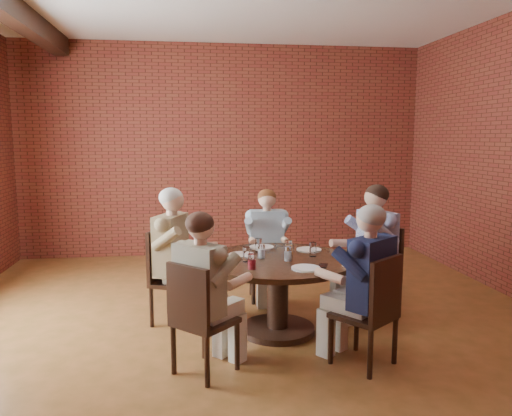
{
  "coord_description": "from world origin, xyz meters",
  "views": [
    {
      "loc": [
        -0.6,
        -4.66,
        1.92
      ],
      "look_at": [
        0.18,
        1.0,
        1.11
      ],
      "focal_mm": 35.0,
      "sensor_mm": 36.0,
      "label": 1
    }
  ],
  "objects": [
    {
      "name": "glass_d",
      "position": [
        0.1,
        0.03,
        0.82
      ],
      "size": [
        0.07,
        0.07,
        0.14
      ],
      "primitive_type": "cylinder",
      "color": "white",
      "rests_on": "dining_table"
    },
    {
      "name": "diner_c",
      "position": [
        -0.72,
        0.42,
        0.7
      ],
      "size": [
        0.87,
        0.8,
        1.41
      ],
      "primitive_type": null,
      "rotation": [
        0.0,
        0.0,
        1.17
      ],
      "color": "brown",
      "rests_on": "floor"
    },
    {
      "name": "glass_c",
      "position": [
        0.11,
        0.3,
        0.82
      ],
      "size": [
        0.07,
        0.07,
        0.14
      ],
      "primitive_type": "cylinder",
      "color": "white",
      "rests_on": "dining_table"
    },
    {
      "name": "chair_a",
      "position": [
        1.41,
        0.32,
        0.53
      ],
      "size": [
        0.58,
        0.58,
        0.99
      ],
      "rotation": [
        0.0,
        0.0,
        -1.3
      ],
      "color": "black",
      "rests_on": "floor"
    },
    {
      "name": "chair_b",
      "position": [
        0.32,
        1.11,
        0.5
      ],
      "size": [
        0.44,
        0.44,
        0.93
      ],
      "rotation": [
        0.0,
        0.0,
        -0.06
      ],
      "color": "black",
      "rests_on": "floor"
    },
    {
      "name": "glass_b",
      "position": [
        0.4,
        0.18,
        0.82
      ],
      "size": [
        0.07,
        0.07,
        0.14
      ],
      "primitive_type": "cylinder",
      "color": "white",
      "rests_on": "dining_table"
    },
    {
      "name": "floor",
      "position": [
        0.0,
        0.0,
        0.0
      ],
      "size": [
        7.0,
        7.0,
        0.0
      ],
      "primitive_type": "plane",
      "color": "#9F5F31",
      "rests_on": "ground"
    },
    {
      "name": "diner_e",
      "position": [
        0.85,
        -0.78,
        0.69
      ],
      "size": [
        0.85,
        0.87,
        1.37
      ],
      "primitive_type": null,
      "rotation": [
        0.0,
        0.0,
        3.79
      ],
      "color": "#161C3E",
      "rests_on": "floor"
    },
    {
      "name": "chair_d",
      "position": [
        -0.54,
        -0.81,
        0.51
      ],
      "size": [
        0.6,
        0.6,
        0.94
      ],
      "rotation": [
        0.0,
        0.0,
        2.36
      ],
      "color": "black",
      "rests_on": "floor"
    },
    {
      "name": "glass_f",
      "position": [
        -0.05,
        -0.37,
        0.82
      ],
      "size": [
        0.07,
        0.07,
        0.14
      ],
      "primitive_type": "cylinder",
      "color": "white",
      "rests_on": "dining_table"
    },
    {
      "name": "chair_e",
      "position": [
        0.91,
        -0.86,
        0.52
      ],
      "size": [
        0.62,
        0.62,
        0.96
      ],
      "rotation": [
        0.0,
        0.0,
        3.79
      ],
      "color": "black",
      "rests_on": "floor"
    },
    {
      "name": "smartphone",
      "position": [
        0.61,
        -0.35,
        0.75
      ],
      "size": [
        0.13,
        0.17,
        0.01
      ],
      "primitive_type": "cube",
      "rotation": [
        0.0,
        0.0,
        -0.39
      ],
      "color": "black",
      "rests_on": "dining_table"
    },
    {
      "name": "plate_b",
      "position": [
        0.17,
        0.49,
        0.76
      ],
      "size": [
        0.26,
        0.26,
        0.01
      ],
      "primitive_type": "cylinder",
      "color": "white",
      "rests_on": "dining_table"
    },
    {
      "name": "plate_a",
      "position": [
        0.64,
        0.3,
        0.76
      ],
      "size": [
        0.26,
        0.26,
        0.01
      ],
      "primitive_type": "cylinder",
      "color": "white",
      "rests_on": "dining_table"
    },
    {
      "name": "glass_e",
      "position": [
        -0.06,
        -0.09,
        0.82
      ],
      "size": [
        0.07,
        0.07,
        0.14
      ],
      "primitive_type": "cylinder",
      "color": "white",
      "rests_on": "dining_table"
    },
    {
      "name": "wall_front",
      "position": [
        0.0,
        -3.5,
        1.7
      ],
      "size": [
        7.0,
        0.0,
        7.0
      ],
      "primitive_type": "plane",
      "rotation": [
        -1.57,
        0.0,
        0.0
      ],
      "color": "brown",
      "rests_on": "ground"
    },
    {
      "name": "diner_d",
      "position": [
        -0.48,
        -0.75,
        0.67
      ],
      "size": [
        0.83,
        0.84,
        1.34
      ],
      "primitive_type": null,
      "rotation": [
        0.0,
        0.0,
        2.36
      ],
      "color": "gray",
      "rests_on": "floor"
    },
    {
      "name": "dining_table",
      "position": [
        0.26,
        0.0,
        0.53
      ],
      "size": [
        1.46,
        1.46,
        0.75
      ],
      "color": "black",
      "rests_on": "floor"
    },
    {
      "name": "glass_g",
      "position": [
        0.34,
        -0.1,
        0.82
      ],
      "size": [
        0.07,
        0.07,
        0.14
      ],
      "primitive_type": "cylinder",
      "color": "white",
      "rests_on": "dining_table"
    },
    {
      "name": "chair_c",
      "position": [
        -0.81,
        0.46,
        0.53
      ],
      "size": [
        0.61,
        0.61,
        0.98
      ],
      "rotation": [
        0.0,
        0.0,
        1.17
      ],
      "color": "black",
      "rests_on": "floor"
    },
    {
      "name": "glass_a",
      "position": [
        0.62,
        0.04,
        0.82
      ],
      "size": [
        0.07,
        0.07,
        0.14
      ],
      "primitive_type": "cylinder",
      "color": "white",
      "rests_on": "dining_table"
    },
    {
      "name": "diner_b",
      "position": [
        0.32,
        1.03,
        0.66
      ],
      "size": [
        0.55,
        0.66,
        1.31
      ],
      "primitive_type": null,
      "rotation": [
        0.0,
        0.0,
        -0.06
      ],
      "color": "#8FA6B6",
      "rests_on": "floor"
    },
    {
      "name": "wall_back",
      "position": [
        0.0,
        3.5,
        1.7
      ],
      "size": [
        7.0,
        0.0,
        7.0
      ],
      "primitive_type": "plane",
      "rotation": [
        1.57,
        0.0,
        0.0
      ],
      "color": "brown",
      "rests_on": "ground"
    },
    {
      "name": "plate_c",
      "position": [
        -0.08,
        0.17,
        0.76
      ],
      "size": [
        0.26,
        0.26,
        0.01
      ],
      "primitive_type": "cylinder",
      "color": "white",
      "rests_on": "dining_table"
    },
    {
      "name": "diner_a",
      "position": [
        1.32,
        0.3,
        0.71
      ],
      "size": [
        0.85,
        0.75,
        1.42
      ],
      "primitive_type": null,
      "rotation": [
        0.0,
        0.0,
        -1.3
      ],
      "color": "#394994",
      "rests_on": "floor"
    },
    {
      "name": "plate_d",
      "position": [
        0.43,
        -0.42,
        0.76
      ],
      "size": [
        0.26,
        0.26,
        0.01
      ],
      "primitive_type": "cylinder",
      "color": "white",
      "rests_on": "dining_table"
    }
  ]
}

